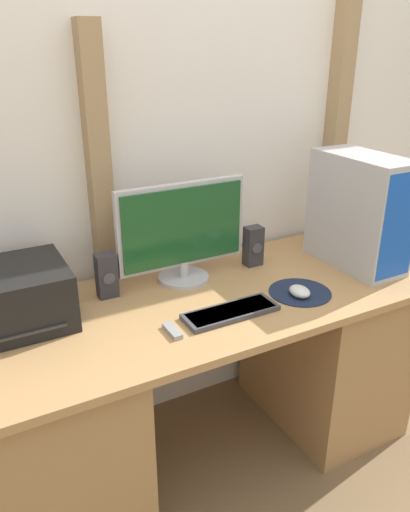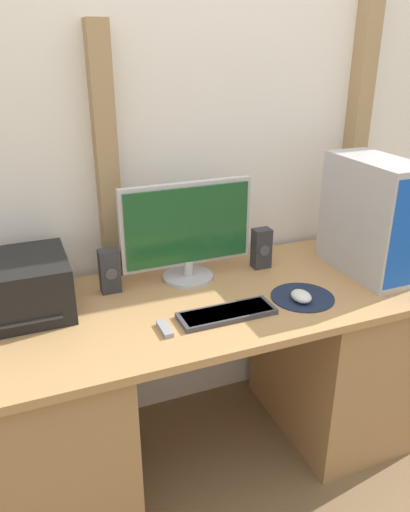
{
  "view_description": "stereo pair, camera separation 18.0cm",
  "coord_description": "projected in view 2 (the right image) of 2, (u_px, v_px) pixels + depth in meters",
  "views": [
    {
      "loc": [
        -0.8,
        -1.1,
        1.65
      ],
      "look_at": [
        -0.01,
        0.36,
        0.94
      ],
      "focal_mm": 35.0,
      "sensor_mm": 36.0,
      "label": 1
    },
    {
      "loc": [
        -0.64,
        -1.17,
        1.65
      ],
      "look_at": [
        -0.01,
        0.36,
        0.94
      ],
      "focal_mm": 35.0,
      "sensor_mm": 36.0,
      "label": 2
    }
  ],
  "objects": [
    {
      "name": "wall_back",
      "position": [
        167.0,
        121.0,
        2.0
      ],
      "size": [
        6.4,
        0.13,
        2.7
      ],
      "color": "white",
      "rests_on": "ground_plane"
    },
    {
      "name": "printer",
      "position": [
        22.0,
        286.0,
        1.74
      ],
      "size": [
        0.32,
        0.34,
        0.2
      ],
      "color": "black",
      "rests_on": "desk"
    },
    {
      "name": "desk",
      "position": [
        208.0,
        378.0,
        2.02
      ],
      "size": [
        1.72,
        0.73,
        0.77
      ],
      "color": "tan",
      "rests_on": "ground_plane"
    },
    {
      "name": "speaker_left",
      "position": [
        110.0,
        271.0,
        1.89
      ],
      "size": [
        0.07,
        0.06,
        0.17
      ],
      "color": "#2D2D33",
      "rests_on": "desk"
    },
    {
      "name": "speaker_right",
      "position": [
        261.0,
        248.0,
        2.1
      ],
      "size": [
        0.07,
        0.06,
        0.17
      ],
      "color": "#2D2D33",
      "rests_on": "desk"
    },
    {
      "name": "mousepad",
      "position": [
        302.0,
        297.0,
        1.88
      ],
      "size": [
        0.24,
        0.24,
        0.0
      ],
      "color": "#19233D",
      "rests_on": "desk"
    },
    {
      "name": "computer_tower",
      "position": [
        372.0,
        217.0,
        2.01
      ],
      "size": [
        0.2,
        0.43,
        0.47
      ],
      "color": "#B2B2B7",
      "rests_on": "desk"
    },
    {
      "name": "monitor",
      "position": [
        187.0,
        230.0,
        1.95
      ],
      "size": [
        0.53,
        0.2,
        0.4
      ],
      "color": "#B7B7BC",
      "rests_on": "desk"
    },
    {
      "name": "mouse",
      "position": [
        301.0,
        296.0,
        1.84
      ],
      "size": [
        0.07,
        0.09,
        0.04
      ],
      "color": "silver",
      "rests_on": "mousepad"
    },
    {
      "name": "keyboard",
      "position": [
        227.0,
        313.0,
        1.75
      ],
      "size": [
        0.35,
        0.12,
        0.02
      ],
      "color": "#3D3D42",
      "rests_on": "desk"
    },
    {
      "name": "remote_control",
      "position": [
        165.0,
        329.0,
        1.66
      ],
      "size": [
        0.03,
        0.1,
        0.02
      ],
      "color": "gray",
      "rests_on": "desk"
    }
  ]
}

